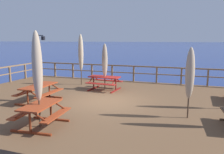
# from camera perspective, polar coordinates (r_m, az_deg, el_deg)

# --- Properties ---
(ground_plane) EXTENTS (600.00, 600.00, 0.00)m
(ground_plane) POSITION_cam_1_polar(r_m,az_deg,el_deg) (10.86, -1.44, -9.19)
(ground_plane) COLOR navy
(wooden_deck) EXTENTS (15.82, 10.72, 0.63)m
(wooden_deck) POSITION_cam_1_polar(r_m,az_deg,el_deg) (10.76, -1.44, -7.59)
(wooden_deck) COLOR brown
(wooden_deck) RESTS_ON ground
(railing_waterside_far) EXTENTS (15.62, 0.10, 1.09)m
(railing_waterside_far) POSITION_cam_1_polar(r_m,az_deg,el_deg) (15.41, 5.48, 1.57)
(railing_waterside_far) COLOR brown
(railing_waterside_far) RESTS_ON wooden_deck
(picnic_table_back_left) EXTENTS (1.83, 1.50, 0.78)m
(picnic_table_back_left) POSITION_cam_1_polar(r_m,az_deg,el_deg) (12.85, -1.91, -0.80)
(picnic_table_back_left) COLOR maroon
(picnic_table_back_left) RESTS_ON wooden_deck
(picnic_table_mid_left) EXTENTS (1.53, 1.72, 0.78)m
(picnic_table_mid_left) POSITION_cam_1_polar(r_m,az_deg,el_deg) (7.84, -17.44, -7.99)
(picnic_table_mid_left) COLOR #993819
(picnic_table_mid_left) RESTS_ON wooden_deck
(picnic_table_front_left) EXTENTS (1.45, 2.02, 0.78)m
(picnic_table_front_left) POSITION_cam_1_polar(r_m,az_deg,el_deg) (10.95, -17.86, -3.02)
(picnic_table_front_left) COLOR #993819
(picnic_table_front_left) RESTS_ON wooden_deck
(patio_umbrella_tall_mid_right) EXTENTS (0.32, 0.32, 2.62)m
(patio_umbrella_tall_mid_right) POSITION_cam_1_polar(r_m,az_deg,el_deg) (12.67, -1.84, 4.12)
(patio_umbrella_tall_mid_right) COLOR #4C3828
(patio_umbrella_tall_mid_right) RESTS_ON wooden_deck
(patio_umbrella_tall_back_right) EXTENTS (0.32, 0.32, 2.58)m
(patio_umbrella_tall_back_right) POSITION_cam_1_polar(r_m,az_deg,el_deg) (8.49, 19.01, 0.79)
(patio_umbrella_tall_back_right) COLOR #4C3828
(patio_umbrella_tall_back_right) RESTS_ON wooden_deck
(patio_umbrella_short_mid) EXTENTS (0.32, 0.32, 3.12)m
(patio_umbrella_short_mid) POSITION_cam_1_polar(r_m,az_deg,el_deg) (7.50, -18.28, 2.41)
(patio_umbrella_short_mid) COLOR #4C3828
(patio_umbrella_short_mid) RESTS_ON wooden_deck
(patio_umbrella_tall_mid_left) EXTENTS (0.32, 0.32, 3.22)m
(patio_umbrella_tall_mid_left) POSITION_cam_1_polar(r_m,az_deg,el_deg) (10.73, -18.42, 4.74)
(patio_umbrella_tall_mid_left) COLOR #4C3828
(patio_umbrella_tall_mid_left) RESTS_ON wooden_deck
(patio_umbrella_short_front) EXTENTS (0.32, 0.32, 3.18)m
(patio_umbrella_short_front) POSITION_cam_1_polar(r_m,az_deg,el_deg) (14.26, -7.85, 6.07)
(patio_umbrella_short_front) COLOR #4C3828
(patio_umbrella_short_front) RESTS_ON wooden_deck
(lamp_post_hooked) EXTENTS (0.68, 0.26, 3.20)m
(lamp_post_hooked) POSITION_cam_1_polar(r_m,az_deg,el_deg) (17.82, -17.57, 6.68)
(lamp_post_hooked) COLOR black
(lamp_post_hooked) RESTS_ON wooden_deck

